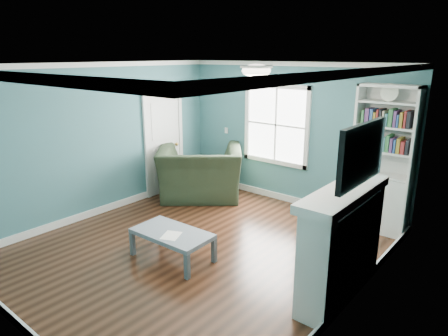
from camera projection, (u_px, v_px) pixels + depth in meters
The scene contains 13 objects.
floor at pixel (198, 248), 5.84m from camera, with size 5.00×5.00×0.00m, color black.
room_walls at pixel (196, 142), 5.40m from camera, with size 5.00×5.00×5.00m.
trim at pixel (196, 166), 5.49m from camera, with size 4.50×5.00×2.60m.
window at pixel (276, 125), 7.46m from camera, with size 1.40×0.06×1.50m.
bookshelf at pixel (381, 174), 6.20m from camera, with size 0.90×0.35×2.31m.
fireplace at pixel (343, 245), 4.53m from camera, with size 0.44×1.58×1.30m.
tv at pixel (362, 154), 4.16m from camera, with size 0.06×1.10×0.65m, color black.
door at pixel (164, 140), 7.94m from camera, with size 0.12×0.98×2.17m.
ceiling_fixture at pixel (256, 70), 4.66m from camera, with size 0.38×0.38×0.15m.
light_switch at pixel (226, 130), 8.26m from camera, with size 0.08×0.01×0.12m, color white.
recliner at pixel (200, 164), 7.71m from camera, with size 1.56×1.01×1.36m, color black.
coffee_table at pixel (172, 235), 5.44m from camera, with size 1.12×0.64×0.40m.
paper_sheet at pixel (171, 236), 5.31m from camera, with size 0.22×0.28×0.00m, color white.
Camera 1 is at (3.66, -3.83, 2.73)m, focal length 32.00 mm.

